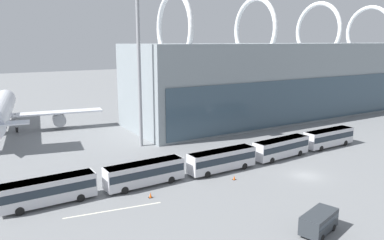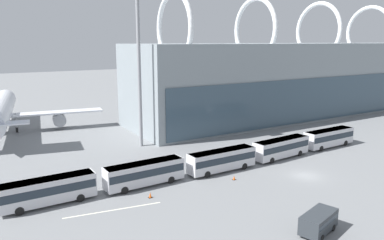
{
  "view_description": "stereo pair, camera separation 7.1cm",
  "coord_description": "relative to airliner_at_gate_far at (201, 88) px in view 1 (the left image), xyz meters",
  "views": [
    {
      "loc": [
        -41.19,
        -36.28,
        19.45
      ],
      "look_at": [
        -3.81,
        26.51,
        4.0
      ],
      "focal_mm": 35.0,
      "sensor_mm": 36.0,
      "label": 1
    },
    {
      "loc": [
        -41.13,
        -36.32,
        19.45
      ],
      "look_at": [
        -3.81,
        26.51,
        4.0
      ],
      "focal_mm": 35.0,
      "sensor_mm": 36.0,
      "label": 2
    }
  ],
  "objects": [
    {
      "name": "shuttle_bus_3",
      "position": [
        -15.65,
        -50.4,
        -3.65
      ],
      "size": [
        11.34,
        3.37,
        3.31
      ],
      "rotation": [
        0.0,
        0.0,
        0.08
      ],
      "color": "silver",
      "rests_on": "ground_plane"
    },
    {
      "name": "shuttle_bus_0",
      "position": [
        -53.01,
        -49.78,
        -3.65
      ],
      "size": [
        11.23,
        2.79,
        3.31
      ],
      "rotation": [
        0.0,
        0.0,
        0.02
      ],
      "color": "silver",
      "rests_on": "ground_plane"
    },
    {
      "name": "traffic_cone_1",
      "position": [
        -28.68,
        -54.57,
        -5.29
      ],
      "size": [
        0.45,
        0.45,
        0.62
      ],
      "color": "black",
      "rests_on": "ground_plane"
    },
    {
      "name": "ground_plane",
      "position": [
        -18.57,
        -58.68,
        -5.59
      ],
      "size": [
        440.0,
        440.0,
        0.0
      ],
      "primitive_type": "plane",
      "color": "slate"
    },
    {
      "name": "airliner_at_gate_far",
      "position": [
        0.0,
        0.0,
        0.0
      ],
      "size": [
        33.12,
        37.89,
        15.23
      ],
      "rotation": [
        0.0,
        0.0,
        1.76
      ],
      "color": "silver",
      "rests_on": "ground_plane"
    },
    {
      "name": "lane_stripe_2",
      "position": [
        -46.82,
        -55.22,
        -5.59
      ],
      "size": [
        11.36,
        1.97,
        0.01
      ],
      "primitive_type": "cube",
      "rotation": [
        0.0,
        0.0,
        -0.15
      ],
      "color": "silver",
      "rests_on": "ground_plane"
    },
    {
      "name": "shuttle_bus_4",
      "position": [
        -3.2,
        -49.93,
        -3.65
      ],
      "size": [
        11.23,
        2.8,
        3.31
      ],
      "rotation": [
        0.0,
        0.0,
        0.02
      ],
      "color": "silver",
      "rests_on": "ground_plane"
    },
    {
      "name": "terminal_building",
      "position": [
        45.02,
        -22.91,
        4.2
      ],
      "size": [
        151.1,
        21.83,
        29.87
      ],
      "color": "gray",
      "rests_on": "ground_plane"
    },
    {
      "name": "shuttle_bus_2",
      "position": [
        -28.1,
        -50.68,
        -3.65
      ],
      "size": [
        11.22,
        2.75,
        3.31
      ],
      "rotation": [
        0.0,
        0.0,
        0.02
      ],
      "color": "silver",
      "rests_on": "ground_plane"
    },
    {
      "name": "shuttle_bus_1",
      "position": [
        -40.56,
        -50.09,
        -3.65
      ],
      "size": [
        11.26,
        2.91,
        3.31
      ],
      "rotation": [
        0.0,
        0.0,
        0.03
      ],
      "color": "silver",
      "rests_on": "ground_plane"
    },
    {
      "name": "traffic_cone_0",
      "position": [
        -41.6,
        -54.16,
        -5.24
      ],
      "size": [
        0.48,
        0.48,
        0.73
      ],
      "color": "black",
      "rests_on": "ground_plane"
    },
    {
      "name": "floodlight_mast",
      "position": [
        -33.08,
        -31.38,
        13.0
      ],
      "size": [
        2.72,
        2.72,
        29.48
      ],
      "color": "gray",
      "rests_on": "ground_plane"
    },
    {
      "name": "service_van_foreground",
      "position": [
        -30.33,
        -71.11,
        -4.3
      ],
      "size": [
        5.27,
        3.47,
        2.19
      ],
      "rotation": [
        0.0,
        0.0,
        0.29
      ],
      "color": "#2D3338",
      "rests_on": "ground_plane"
    }
  ]
}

